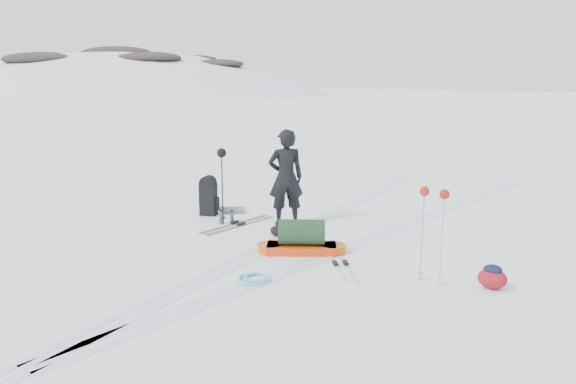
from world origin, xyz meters
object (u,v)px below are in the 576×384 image
at_px(pulk_sled, 302,240).
at_px(ski_poles_black, 222,162).
at_px(skier, 286,177).
at_px(expedition_rucksack, 211,197).

distance_m(pulk_sled, ski_poles_black, 2.71).
bearing_deg(skier, pulk_sled, 88.07).
height_order(skier, expedition_rucksack, skier).
height_order(pulk_sled, expedition_rucksack, expedition_rucksack).
height_order(pulk_sled, ski_poles_black, ski_poles_black).
xyz_separation_m(skier, ski_poles_black, (-1.13, -0.63, 0.30)).
relative_size(pulk_sled, expedition_rucksack, 1.75).
bearing_deg(pulk_sled, ski_poles_black, 131.05).
bearing_deg(skier, ski_poles_black, -14.93).
bearing_deg(expedition_rucksack, ski_poles_black, -51.35).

